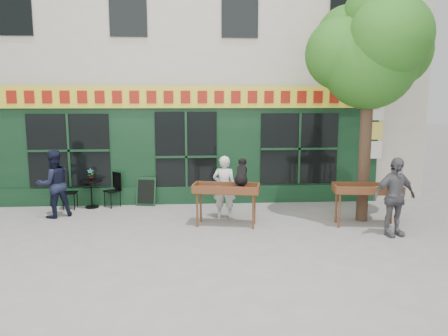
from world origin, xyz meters
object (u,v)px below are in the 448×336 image
at_px(dog, 242,172).
at_px(bistro_table, 91,188).
at_px(woman, 224,187).
at_px(book_cart_center, 226,191).
at_px(book_cart_right, 367,192).
at_px(man_right, 394,197).
at_px(man_left, 54,184).

height_order(dog, bistro_table, dog).
bearing_deg(woman, book_cart_center, 101.86).
distance_m(dog, book_cart_right, 2.95).
height_order(man_right, man_left, man_right).
bearing_deg(woman, book_cart_right, 176.05).
bearing_deg(dog, book_cart_right, 7.49).
xyz_separation_m(book_cart_center, man_right, (3.56, -1.02, 0.04)).
height_order(book_cart_center, man_right, man_right).
bearing_deg(dog, bistro_table, 164.72).
height_order(dog, man_right, man_right).
relative_size(book_cart_center, bistro_table, 2.10).
xyz_separation_m(woman, bistro_table, (-3.54, 1.30, -0.24)).
bearing_deg(man_right, bistro_table, 146.05).
relative_size(book_cart_center, woman, 1.02).
distance_m(book_cart_center, man_left, 4.37).
relative_size(book_cart_center, man_left, 0.94).
xyz_separation_m(book_cart_center, dog, (0.35, -0.05, 0.47)).
relative_size(dog, bistro_table, 0.79).
relative_size(dog, book_cart_right, 0.38).
xyz_separation_m(book_cart_center, bistro_table, (-3.54, 1.95, -0.28)).
relative_size(woman, book_cart_right, 1.00).
bearing_deg(woman, man_right, 166.68).
bearing_deg(book_cart_right, dog, -175.63).
xyz_separation_m(man_right, man_left, (-7.80, 2.07, -0.01)).
distance_m(woman, man_right, 3.93).
bearing_deg(dog, man_left, 178.45).
distance_m(man_right, man_left, 8.07).
bearing_deg(book_cart_center, man_left, 178.02).
relative_size(woman, man_right, 0.91).
bearing_deg(bistro_table, dog, -27.14).
bearing_deg(book_cart_right, man_left, 178.77).
bearing_deg(book_cart_right, book_cart_center, -176.04).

